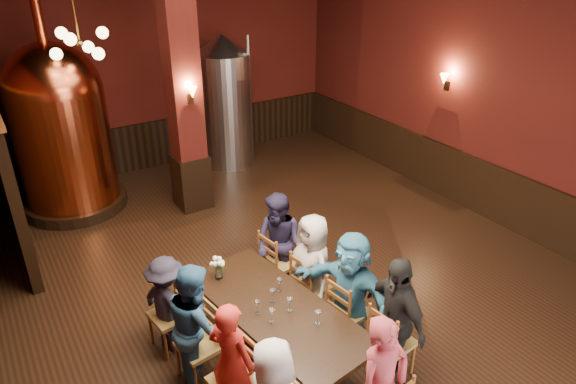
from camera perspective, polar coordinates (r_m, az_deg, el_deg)
room at (r=6.69m, az=-0.08°, el=6.69°), size 10.00×10.02×4.50m
wainscot_right at (r=9.91m, az=19.64°, el=1.01°), size 0.08×9.90×1.00m
wainscot_back at (r=11.54m, az=-13.47°, el=5.47°), size 7.90×0.08×1.00m
column at (r=8.97m, az=-11.60°, el=11.38°), size 0.58×0.58×4.50m
partition at (r=9.14m, az=-28.98°, el=1.77°), size 0.22×3.50×2.40m
pendant_cluster at (r=8.48m, az=-22.14°, el=15.07°), size 0.90×0.90×1.70m
sconce_wall at (r=9.78m, az=17.31°, el=11.69°), size 0.20×0.20×0.36m
sconce_column at (r=8.71m, az=-10.81°, el=10.66°), size 0.20×0.20×0.36m
dining_table at (r=6.01m, az=-1.25°, el=-13.17°), size 1.31×2.51×0.75m
chair_1 at (r=5.62m, az=-6.16°, el=-20.13°), size 0.52×0.52×0.92m
person_1 at (r=5.43m, az=-6.30°, el=-18.26°), size 0.55×0.62×1.44m
chair_2 at (r=6.02m, az=-9.87°, el=-16.45°), size 0.52×0.52×0.92m
person_2 at (r=5.82m, az=-10.11°, el=-14.28°), size 0.52×0.80×1.52m
chair_3 at (r=6.48m, az=-13.02°, el=-13.15°), size 0.52×0.52×0.92m
person_3 at (r=6.38m, az=-13.18°, el=-11.99°), size 0.73×0.92×1.26m
chair_4 at (r=6.11m, az=11.44°, el=-15.87°), size 0.52×0.52×0.92m
person_4 at (r=5.90m, az=11.73°, el=-13.56°), size 0.44×0.94×1.56m
chair_5 at (r=6.43m, az=6.74°, el=-12.95°), size 0.52×0.52×0.92m
person_5 at (r=6.23m, az=6.89°, el=-10.76°), size 0.88×1.50×1.54m
chair_6 at (r=6.79m, az=2.66°, el=-10.30°), size 0.52×0.52×0.92m
person_6 at (r=6.62m, az=2.71°, el=-8.36°), size 0.50×0.74×1.48m
chair_7 at (r=7.20m, az=-0.98°, el=-7.85°), size 0.52×0.52×0.92m
person_7 at (r=7.04m, az=-1.00°, el=-5.90°), size 0.60×0.81×1.50m
copper_kettle at (r=9.77m, az=-23.91°, el=6.60°), size 1.99×1.99×4.26m
steel_vessel at (r=11.06m, az=-7.00°, el=9.96°), size 1.41×1.41×2.77m
rose_vase at (r=6.35m, az=-7.78°, el=-8.02°), size 0.18×0.18×0.31m
wine_glass_0 at (r=5.72m, az=3.34°, el=-13.77°), size 0.07×0.07×0.17m
wine_glass_1 at (r=6.00m, az=-1.69°, el=-11.45°), size 0.07×0.07×0.17m
wine_glass_2 at (r=6.16m, az=-0.96°, el=-10.28°), size 0.07×0.07×0.17m
wine_glass_3 at (r=5.88m, az=0.20°, el=-12.41°), size 0.07×0.07×0.17m
wine_glass_4 at (r=5.85m, az=-3.43°, el=-12.68°), size 0.07×0.07×0.17m
wine_glass_5 at (r=5.73m, az=-1.79°, el=-13.61°), size 0.07×0.07×0.17m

